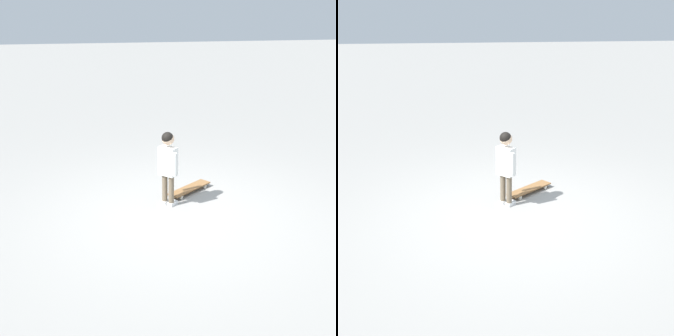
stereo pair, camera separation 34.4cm
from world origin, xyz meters
TOP-DOWN VIEW (x-y plane):
  - ground_plane at (0.00, 0.00)m, footprint 50.00×50.00m
  - child_person at (-0.14, 0.39)m, footprint 0.28×0.39m
  - skateboard at (0.25, 0.78)m, footprint 0.73×0.64m

SIDE VIEW (x-z plane):
  - ground_plane at x=0.00m, z-range 0.00..0.00m
  - skateboard at x=0.25m, z-range 0.02..0.10m
  - child_person at x=-0.14m, z-range 0.13..1.19m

